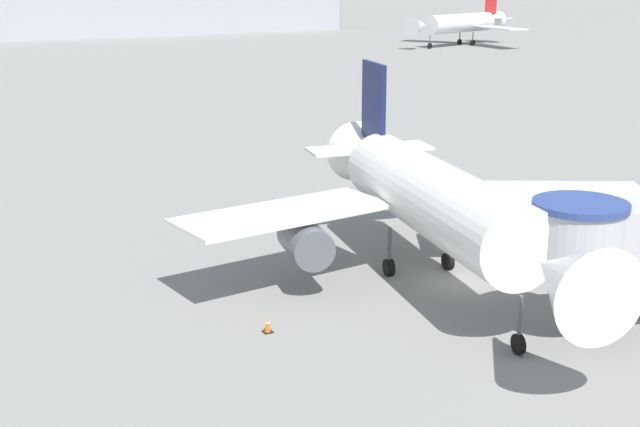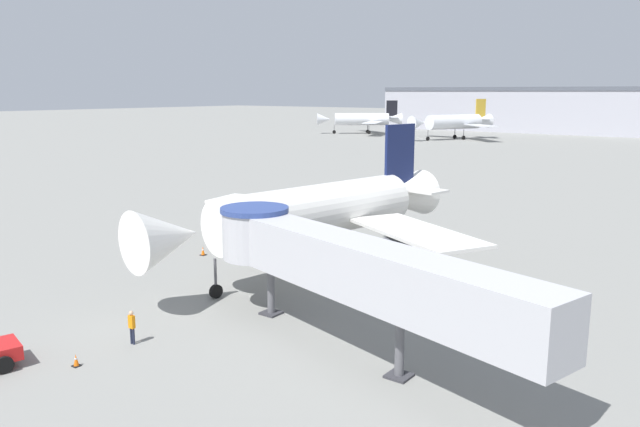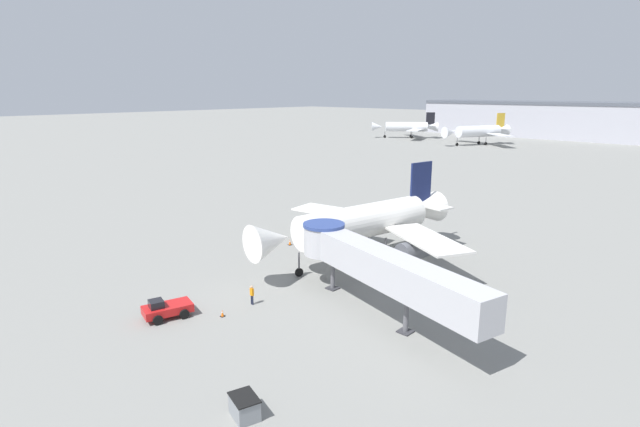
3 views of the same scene
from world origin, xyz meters
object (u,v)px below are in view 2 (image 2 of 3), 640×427
Objects in this scene: main_airplane at (320,212)px; traffic_cone_apron_front at (76,360)px; ground_crew_marshaller at (132,325)px; traffic_cone_port_wing at (203,251)px; background_jet_black_tail at (363,119)px; jet_bridge at (337,262)px; background_jet_gold_tail at (455,122)px.

traffic_cone_apron_front is (0.51, -20.22, -4.11)m from main_airplane.
ground_crew_marshaller reaches higher than traffic_cone_apron_front.
traffic_cone_port_wing is 0.03× the size of background_jet_black_tail.
main_airplane is 37.24× the size of traffic_cone_port_wing.
background_jet_black_tail is (-90.14, 140.66, -0.03)m from jet_bridge.
jet_bridge is 147.05m from background_jet_gold_tail.
jet_bridge is 0.89× the size of background_jet_black_tail.
main_airplane is 11.16m from traffic_cone_port_wing.
main_airplane is at bearing 12.67° from traffic_cone_port_wing.
ground_crew_marshaller is 149.82m from background_jet_gold_tail.
main_airplane is at bearing 91.45° from traffic_cone_apron_front.
ground_crew_marshaller is at bearing -129.77° from jet_bridge.
background_jet_black_tail reaches higher than traffic_cone_apron_front.
background_jet_gold_tail reaches higher than ground_crew_marshaller.
main_airplane is 17.24m from ground_crew_marshaller.
ground_crew_marshaller is at bearing -10.35° from background_jet_black_tail.
ground_crew_marshaller is (0.43, -16.91, -3.35)m from main_airplane.
main_airplane is 1.08× the size of background_jet_black_tail.
jet_bridge is 167.07m from background_jet_black_tail.
traffic_cone_apron_front is at bearing 90.18° from ground_crew_marshaller.
jet_bridge reaches higher than ground_crew_marshaller.
main_airplane is at bearing -45.58° from background_jet_gold_tail.
background_jet_gold_tail is (-37.51, 127.21, 4.47)m from traffic_cone_port_wing.
background_jet_gold_tail is 1.10× the size of background_jet_black_tail.
traffic_cone_apron_front is 0.02× the size of background_jet_black_tail.
background_jet_black_tail is at bearing 137.46° from jet_bridge.
jet_bridge is 13.53m from traffic_cone_apron_front.
ground_crew_marshaller reaches higher than traffic_cone_port_wing.
background_jet_black_tail is at bearing -165.02° from background_jet_gold_tail.
traffic_cone_port_wing is 0.03× the size of background_jet_gold_tail.
ground_crew_marshaller is at bearing -54.12° from traffic_cone_port_wing.
traffic_cone_apron_front is 20.87m from traffic_cone_port_wing.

